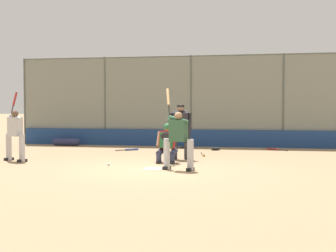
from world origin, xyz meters
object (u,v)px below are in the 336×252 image
at_px(spare_bat_third_base_side, 130,150).
at_px(baseball_loose, 109,164).
at_px(spare_bat_first_base_side, 203,155).
at_px(fielding_glove_on_dirt, 215,149).
at_px(catcher_behind_plate, 167,143).
at_px(spare_bat_near_backstop, 184,147).
at_px(umpire_home, 181,130).
at_px(spare_bat_by_padding, 274,149).
at_px(batter_on_deck, 15,134).
at_px(equipment_bag_dugout_side, 66,142).
at_px(batter_at_plate, 178,138).

relative_size(spare_bat_third_base_side, baseball_loose, 9.36).
height_order(spare_bat_first_base_side, fielding_glove_on_dirt, fielding_glove_on_dirt).
distance_m(catcher_behind_plate, spare_bat_near_backstop, 4.75).
xyz_separation_m(umpire_home, spare_bat_third_base_side, (2.22, -2.40, -0.85)).
relative_size(umpire_home, fielding_glove_on_dirt, 4.86).
relative_size(spare_bat_by_padding, fielding_glove_on_dirt, 2.18).
bearing_deg(catcher_behind_plate, batter_on_deck, 6.15).
bearing_deg(spare_bat_third_base_side, fielding_glove_on_dirt, -30.88).
height_order(spare_bat_by_padding, spare_bat_third_base_side, same).
bearing_deg(batter_on_deck, spare_bat_first_base_side, -126.41).
distance_m(spare_bat_near_backstop, spare_bat_by_padding, 3.35).
distance_m(spare_bat_first_base_side, baseball_loose, 3.69).
height_order(spare_bat_near_backstop, spare_bat_first_base_side, same).
distance_m(spare_bat_first_base_side, equipment_bag_dugout_side, 6.52).
bearing_deg(spare_bat_third_base_side, catcher_behind_plate, -102.93).
height_order(batter_on_deck, spare_bat_near_backstop, batter_on_deck).
xyz_separation_m(batter_on_deck, equipment_bag_dugout_side, (0.70, -5.33, -0.65)).
distance_m(fielding_glove_on_dirt, equipment_bag_dugout_side, 6.17).
bearing_deg(fielding_glove_on_dirt, spare_bat_third_base_side, 12.42).
relative_size(batter_on_deck, baseball_loose, 27.23).
bearing_deg(spare_bat_by_padding, spare_bat_near_backstop, 33.76).
height_order(catcher_behind_plate, umpire_home, umpire_home).
height_order(catcher_behind_plate, batter_on_deck, batter_on_deck).
bearing_deg(fielding_glove_on_dirt, spare_bat_near_backstop, -27.65).
bearing_deg(spare_bat_third_base_side, spare_bat_first_base_side, -67.82).
height_order(umpire_home, baseball_loose, umpire_home).
relative_size(batter_at_plate, spare_bat_by_padding, 2.79).
height_order(batter_on_deck, spare_bat_first_base_side, batter_on_deck).
distance_m(spare_bat_by_padding, equipment_bag_dugout_side, 8.21).
bearing_deg(spare_bat_near_backstop, spare_bat_first_base_side, -128.06).
bearing_deg(batter_at_plate, spare_bat_by_padding, -97.25).
bearing_deg(spare_bat_first_base_side, baseball_loose, -49.78).
height_order(batter_at_plate, fielding_glove_on_dirt, batter_at_plate).
height_order(batter_at_plate, spare_bat_near_backstop, batter_at_plate).
xyz_separation_m(spare_bat_by_padding, baseball_loose, (4.53, 5.30, 0.00)).
distance_m(catcher_behind_plate, umpire_home, 1.07).
relative_size(umpire_home, spare_bat_by_padding, 2.23).
bearing_deg(equipment_bag_dugout_side, spare_bat_by_padding, 176.68).
relative_size(catcher_behind_plate, baseball_loose, 15.02).
distance_m(spare_bat_by_padding, baseball_loose, 6.97).
relative_size(spare_bat_third_base_side, fielding_glove_on_dirt, 2.05).
height_order(batter_on_deck, baseball_loose, batter_on_deck).
bearing_deg(batter_on_deck, umpire_home, -135.76).
bearing_deg(catcher_behind_plate, umpire_home, -101.93).
relative_size(catcher_behind_plate, spare_bat_first_base_side, 1.39).
height_order(spare_bat_third_base_side, equipment_bag_dugout_side, equipment_bag_dugout_side).
height_order(baseball_loose, equipment_bag_dugout_side, equipment_bag_dugout_side).
bearing_deg(spare_bat_by_padding, catcher_behind_plate, 93.12).
relative_size(spare_bat_by_padding, spare_bat_third_base_side, 1.06).
relative_size(spare_bat_near_backstop, equipment_bag_dugout_side, 0.63).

